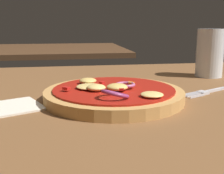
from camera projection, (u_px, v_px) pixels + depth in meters
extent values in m
cube|color=brown|center=(145.00, 106.00, 0.53)|extent=(1.27, 0.88, 0.03)
cylinder|color=tan|center=(114.00, 95.00, 0.52)|extent=(0.25, 0.25, 0.02)
cylinder|color=#A81C11|center=(114.00, 89.00, 0.52)|extent=(0.22, 0.22, 0.00)
ellipsoid|color=#E5BC60|center=(117.00, 87.00, 0.50)|extent=(0.04, 0.04, 0.01)
ellipsoid|color=#E5BC60|center=(88.00, 81.00, 0.55)|extent=(0.03, 0.03, 0.01)
ellipsoid|color=#EFCC72|center=(152.00, 95.00, 0.46)|extent=(0.04, 0.04, 0.01)
ellipsoid|color=#EFCC72|center=(96.00, 88.00, 0.50)|extent=(0.03, 0.03, 0.01)
ellipsoid|color=#EFCC72|center=(89.00, 86.00, 0.51)|extent=(0.05, 0.05, 0.01)
torus|color=#B25984|center=(125.00, 84.00, 0.52)|extent=(0.05, 0.05, 0.01)
torus|color=#93386B|center=(115.00, 94.00, 0.45)|extent=(0.06, 0.06, 0.02)
cube|color=red|center=(102.00, 83.00, 0.54)|extent=(0.01, 0.01, 0.00)
cube|color=red|center=(66.00, 88.00, 0.49)|extent=(0.01, 0.01, 0.00)
cube|color=red|center=(121.00, 89.00, 0.49)|extent=(0.01, 0.01, 0.00)
cube|color=orange|center=(130.00, 83.00, 0.53)|extent=(0.01, 0.02, 0.01)
cube|color=silver|center=(223.00, 88.00, 0.60)|extent=(0.10, 0.05, 0.00)
cube|color=silver|center=(203.00, 93.00, 0.57)|extent=(0.02, 0.03, 0.00)
cube|color=silver|center=(190.00, 94.00, 0.56)|extent=(0.04, 0.02, 0.00)
cube|color=silver|center=(192.00, 94.00, 0.55)|extent=(0.04, 0.02, 0.00)
cube|color=silver|center=(194.00, 95.00, 0.55)|extent=(0.04, 0.02, 0.00)
cube|color=silver|center=(197.00, 96.00, 0.55)|extent=(0.04, 0.02, 0.00)
cylinder|color=silver|center=(210.00, 53.00, 0.74)|extent=(0.07, 0.07, 0.12)
cylinder|color=#C67214|center=(209.00, 64.00, 0.75)|extent=(0.06, 0.06, 0.07)
cube|color=silver|center=(1.00, 109.00, 0.47)|extent=(0.15, 0.13, 0.00)
cube|color=#4C301C|center=(54.00, 50.00, 1.60)|extent=(0.77, 0.66, 0.03)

